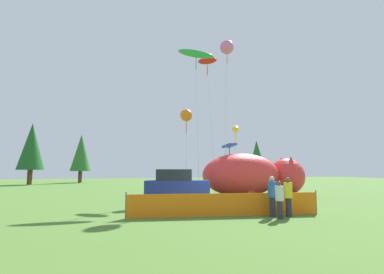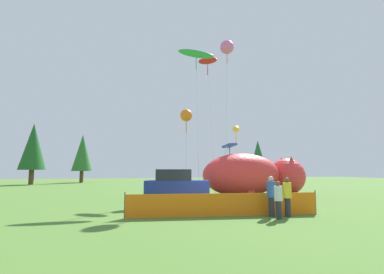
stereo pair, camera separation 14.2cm
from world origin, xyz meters
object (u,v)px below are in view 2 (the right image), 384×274
object	(u,v)px
parked_car	(176,186)
folding_chair	(251,197)
spectator_in_yellow_shirt	(271,194)
kite_red_lizard	(208,61)
kite_green_fish	(196,54)
inflatable_cat	(254,176)
spectator_in_red_shirt	(278,198)
kite_yellow_hero	(236,129)
kite_orange_flower	(186,116)
spectator_in_black_shirt	(287,195)
kite_pink_octopus	(227,48)
kite_blue_box	(229,146)

from	to	relation	value
parked_car	folding_chair	size ratio (longest dim) A/B	5.19
spectator_in_yellow_shirt	kite_red_lizard	distance (m)	16.00
parked_car	kite_green_fish	bearing A→B (deg)	68.34
folding_chair	inflatable_cat	distance (m)	6.25
spectator_in_red_shirt	inflatable_cat	bearing A→B (deg)	69.23
kite_green_fish	kite_yellow_hero	bearing A→B (deg)	23.97
kite_yellow_hero	spectator_in_yellow_shirt	bearing A→B (deg)	-105.62
spectator_in_yellow_shirt	kite_orange_flower	world-z (taller)	kite_orange_flower
kite_green_fish	spectator_in_red_shirt	bearing A→B (deg)	-85.78
parked_car	kite_red_lizard	xyz separation A→B (m)	(3.80, 5.24, 10.57)
parked_car	inflatable_cat	world-z (taller)	inflatable_cat
folding_chair	spectator_in_black_shirt	size ratio (longest dim) A/B	0.48
kite_green_fish	kite_orange_flower	xyz separation A→B (m)	(-1.19, -1.59, -5.31)
folding_chair	kite_orange_flower	distance (m)	7.38
inflatable_cat	kite_yellow_hero	xyz separation A→B (m)	(-0.69, 1.81, 4.05)
kite_green_fish	kite_pink_octopus	size ratio (longest dim) A/B	0.97
inflatable_cat	kite_yellow_hero	distance (m)	4.49
spectator_in_yellow_shirt	folding_chair	bearing A→B (deg)	76.41
folding_chair	inflatable_cat	size ratio (longest dim) A/B	0.09
kite_orange_flower	spectator_in_yellow_shirt	bearing A→B (deg)	-76.28
parked_car	kite_blue_box	bearing A→B (deg)	48.50
folding_chair	kite_yellow_hero	xyz separation A→B (m)	(2.19, 7.26, 5.13)
inflatable_cat	spectator_in_yellow_shirt	xyz separation A→B (m)	(-3.94, -9.83, -0.58)
kite_pink_octopus	kite_green_fish	bearing A→B (deg)	149.23
spectator_in_red_shirt	kite_blue_box	distance (m)	11.62
kite_green_fish	kite_blue_box	xyz separation A→B (m)	(2.91, 0.47, -7.29)
spectator_in_black_shirt	kite_green_fish	xyz separation A→B (m)	(-1.51, 10.04, 10.33)
spectator_in_red_shirt	kite_orange_flower	distance (m)	10.46
spectator_in_yellow_shirt	kite_green_fish	distance (m)	14.25
inflatable_cat	kite_orange_flower	world-z (taller)	kite_orange_flower
kite_pink_octopus	inflatable_cat	bearing A→B (deg)	25.78
spectator_in_black_shirt	kite_green_fish	world-z (taller)	kite_green_fish
parked_car	kite_blue_box	distance (m)	6.90
inflatable_cat	kite_pink_octopus	distance (m)	10.40
parked_car	inflatable_cat	size ratio (longest dim) A/B	0.46
folding_chair	spectator_in_red_shirt	bearing A→B (deg)	169.98
spectator_in_yellow_shirt	kite_green_fish	xyz separation A→B (m)	(-0.83, 9.83, 10.29)
folding_chair	inflatable_cat	bearing A→B (deg)	-25.57
kite_green_fish	kite_orange_flower	bearing A→B (deg)	-126.68
parked_car	inflatable_cat	distance (m)	7.64
inflatable_cat	kite_pink_octopus	size ratio (longest dim) A/B	0.78
kite_red_lizard	kite_blue_box	xyz separation A→B (m)	(1.29, -1.65, -7.62)
kite_yellow_hero	spectator_in_red_shirt	bearing A→B (deg)	-105.00
spectator_in_black_shirt	kite_red_lizard	bearing A→B (deg)	89.47
spectator_in_red_shirt	kite_yellow_hero	world-z (taller)	kite_yellow_hero
folding_chair	kite_blue_box	size ratio (longest dim) A/B	0.20
kite_pink_octopus	spectator_in_red_shirt	bearing A→B (deg)	-98.35
spectator_in_yellow_shirt	kite_orange_flower	xyz separation A→B (m)	(-2.01, 8.24, 4.99)
spectator_in_red_shirt	kite_pink_octopus	distance (m)	14.18
kite_pink_octopus	kite_orange_flower	bearing A→B (deg)	-174.47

